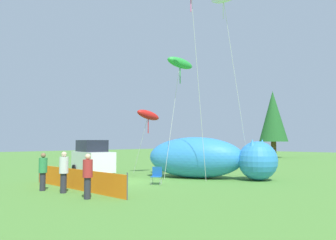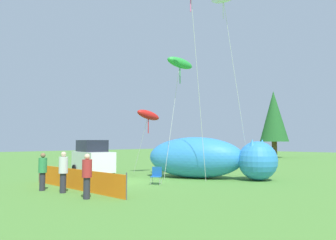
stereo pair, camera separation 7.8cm
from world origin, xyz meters
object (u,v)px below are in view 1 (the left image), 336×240
at_px(inflatable_cat, 208,159).
at_px(kite_green_fish, 180,63).
at_px(parked_car, 92,158).
at_px(spectator_in_blue_shirt, 64,170).
at_px(spectator_in_black_shirt, 43,170).
at_px(spectator_in_red_shirt, 88,174).
at_px(kite_red_lizard, 148,115).
at_px(folding_chair, 157,174).

bearing_deg(inflatable_cat, kite_green_fish, -157.22).
bearing_deg(parked_car, inflatable_cat, 42.90).
xyz_separation_m(spectator_in_blue_shirt, spectator_in_black_shirt, (-1.32, -0.35, -0.05)).
bearing_deg(spectator_in_black_shirt, spectator_in_blue_shirt, 14.67).
relative_size(spectator_in_red_shirt, kite_green_fish, 0.23).
relative_size(spectator_in_blue_shirt, kite_red_lizard, 0.39).
relative_size(kite_green_fish, kite_red_lizard, 1.63).
xyz_separation_m(inflatable_cat, spectator_in_red_shirt, (1.05, -9.07, -0.20)).
distance_m(spectator_in_blue_shirt, kite_green_fish, 9.90).
bearing_deg(spectator_in_red_shirt, inflatable_cat, 96.58).
height_order(parked_car, inflatable_cat, inflatable_cat).
xyz_separation_m(folding_chair, inflatable_cat, (0.26, 4.07, 0.66)).
bearing_deg(spectator_in_black_shirt, kite_red_lizard, 105.65).
bearing_deg(kite_green_fish, folding_chair, -72.54).
height_order(parked_car, spectator_in_black_shirt, parked_car).
distance_m(parked_car, kite_red_lizard, 4.87).
xyz_separation_m(spectator_in_black_shirt, kite_green_fish, (1.22, 8.10, 6.20)).
distance_m(spectator_in_blue_shirt, spectator_in_black_shirt, 1.36).
relative_size(parked_car, spectator_in_red_shirt, 2.43).
bearing_deg(spectator_in_red_shirt, kite_red_lizard, 124.68).
xyz_separation_m(spectator_in_red_shirt, kite_red_lizard, (-5.86, 8.46, 3.16)).
xyz_separation_m(inflatable_cat, spectator_in_blue_shirt, (-1.04, -9.00, -0.18)).
bearing_deg(kite_red_lizard, spectator_in_blue_shirt, -65.82).
relative_size(spectator_in_black_shirt, kite_red_lizard, 0.37).
bearing_deg(inflatable_cat, parked_car, -174.27).
distance_m(spectator_in_black_shirt, kite_green_fish, 10.27).
height_order(spectator_in_black_shirt, kite_green_fish, kite_green_fish).
xyz_separation_m(parked_car, folding_chair, (6.47, -0.13, -0.63)).
xyz_separation_m(kite_green_fish, kite_red_lizard, (-3.66, 0.63, -3.01)).
bearing_deg(spectator_in_black_shirt, inflatable_cat, 75.81).
bearing_deg(kite_green_fish, kite_red_lizard, 170.17).
xyz_separation_m(folding_chair, kite_red_lizard, (-4.55, 3.46, 3.62)).
height_order(folding_chair, kite_red_lizard, kite_red_lizard).
distance_m(parked_car, spectator_in_red_shirt, 9.32).
relative_size(folding_chair, inflatable_cat, 0.12).
distance_m(inflatable_cat, spectator_in_red_shirt, 9.14).
height_order(inflatable_cat, spectator_in_blue_shirt, inflatable_cat).
bearing_deg(inflatable_cat, kite_red_lizard, 162.60).
bearing_deg(kite_red_lizard, parked_car, -119.92).
height_order(spectator_in_red_shirt, kite_red_lizard, kite_red_lizard).
bearing_deg(spectator_in_blue_shirt, folding_chair, 80.92).
xyz_separation_m(parked_car, kite_red_lizard, (1.92, 3.33, 2.99)).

